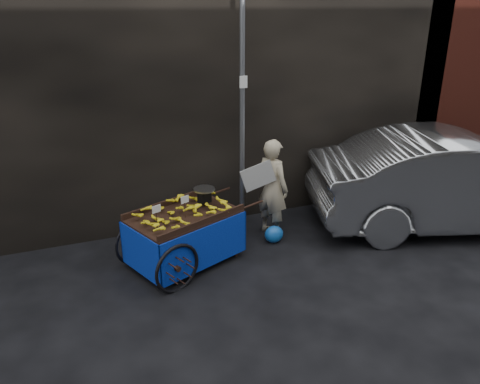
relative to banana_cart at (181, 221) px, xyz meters
name	(u,v)px	position (x,y,z in m)	size (l,w,h in m)	color
ground	(256,264)	(0.96, -0.41, -0.68)	(80.00, 80.00, 0.00)	black
building_wall	(220,65)	(1.35, 2.19, 1.82)	(13.50, 2.00, 5.00)	black
street_pole	(242,107)	(1.26, 0.89, 1.32)	(0.12, 0.10, 4.00)	slate
banana_cart	(181,221)	(0.00, 0.00, 0.00)	(2.23, 1.60, 1.11)	black
vendor	(272,188)	(1.59, 0.43, 0.11)	(0.89, 0.69, 1.58)	#BEAF8D
plastic_bag	(274,234)	(1.49, 0.11, -0.55)	(0.30, 0.24, 0.27)	blue
parked_car	(460,181)	(4.60, -0.40, 0.11)	(1.68, 4.81, 1.58)	silver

